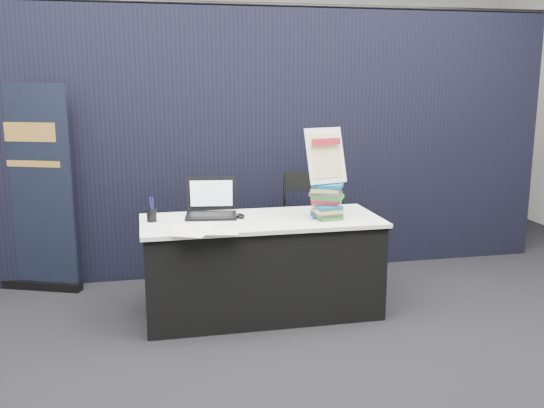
{
  "coord_description": "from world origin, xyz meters",
  "views": [
    {
      "loc": [
        -0.87,
        -3.81,
        1.79
      ],
      "look_at": [
        0.08,
        0.55,
        0.86
      ],
      "focal_mm": 40.0,
      "sensor_mm": 36.0,
      "label": 1
    }
  ],
  "objects": [
    {
      "name": "pullup_banner",
      "position": [
        -1.77,
        1.5,
        0.78
      ],
      "size": [
        0.73,
        0.37,
        1.75
      ],
      "rotation": [
        0.0,
        0.0,
        -0.38
      ],
      "color": "black",
      "rests_on": "floor"
    },
    {
      "name": "drape_partition",
      "position": [
        0.0,
        1.6,
        1.2
      ],
      "size": [
        6.0,
        0.08,
        2.4
      ],
      "primitive_type": "cube",
      "color": "black",
      "rests_on": "floor"
    },
    {
      "name": "mouse",
      "position": [
        -0.15,
        0.61,
        0.77
      ],
      "size": [
        0.1,
        0.12,
        0.03
      ],
      "primitive_type": "ellipsoid",
      "rotation": [
        0.0,
        0.0,
        0.26
      ],
      "color": "black",
      "rests_on": "display_table"
    },
    {
      "name": "pen_cup",
      "position": [
        -0.81,
        0.63,
        0.8
      ],
      "size": [
        0.08,
        0.08,
        0.09
      ],
      "primitive_type": "cylinder",
      "rotation": [
        0.0,
        0.0,
        0.08
      ],
      "color": "black",
      "rests_on": "display_table"
    },
    {
      "name": "laptop",
      "position": [
        -0.36,
        0.73,
        0.82
      ],
      "size": [
        0.42,
        0.36,
        0.29
      ],
      "rotation": [
        0.0,
        0.0,
        -0.14
      ],
      "color": "black",
      "rests_on": "display_table"
    },
    {
      "name": "brochure_right",
      "position": [
        -0.36,
        0.22,
        0.75
      ],
      "size": [
        0.3,
        0.24,
        0.0
      ],
      "primitive_type": "cube",
      "rotation": [
        0.0,
        0.0,
        -0.24
      ],
      "color": "white",
      "rests_on": "display_table"
    },
    {
      "name": "wall_back",
      "position": [
        0.0,
        4.0,
        1.75
      ],
      "size": [
        8.0,
        0.02,
        3.5
      ],
      "primitive_type": "cube",
      "color": "silver",
      "rests_on": "floor"
    },
    {
      "name": "brochure_left",
      "position": [
        -0.55,
        0.4,
        0.75
      ],
      "size": [
        0.34,
        0.26,
        0.0
      ],
      "primitive_type": "cube",
      "rotation": [
        0.0,
        0.0,
        0.09
      ],
      "color": "white",
      "rests_on": "display_table"
    },
    {
      "name": "brochure_mid",
      "position": [
        -0.58,
        0.22,
        0.75
      ],
      "size": [
        0.31,
        0.28,
        0.0
      ],
      "primitive_type": "cube",
      "rotation": [
        0.0,
        0.0,
        -0.44
      ],
      "color": "white",
      "rests_on": "display_table"
    },
    {
      "name": "floor",
      "position": [
        0.0,
        0.0,
        0.0
      ],
      "size": [
        8.0,
        8.0,
        0.0
      ],
      "primitive_type": "plane",
      "color": "black",
      "rests_on": "ground"
    },
    {
      "name": "stacking_chair",
      "position": [
        0.55,
        1.03,
        0.56
      ],
      "size": [
        0.49,
        0.5,
        1.0
      ],
      "rotation": [
        0.0,
        0.0,
        -0.1
      ],
      "color": "black",
      "rests_on": "floor"
    },
    {
      "name": "book_stack_short",
      "position": [
        0.49,
        0.42,
        0.8
      ],
      "size": [
        0.21,
        0.17,
        0.11
      ],
      "rotation": [
        0.0,
        0.0,
        0.16
      ],
      "color": "#228327",
      "rests_on": "display_table"
    },
    {
      "name": "book_stack_tall",
      "position": [
        0.49,
        0.49,
        0.88
      ],
      "size": [
        0.26,
        0.23,
        0.26
      ],
      "rotation": [
        0.0,
        0.0,
        -0.4
      ],
      "color": "#1D6C6E",
      "rests_on": "display_table"
    },
    {
      "name": "display_table",
      "position": [
        0.0,
        0.55,
        0.38
      ],
      "size": [
        1.8,
        0.75,
        0.75
      ],
      "color": "black",
      "rests_on": "floor"
    },
    {
      "name": "info_sign",
      "position": [
        0.49,
        0.52,
        1.22
      ],
      "size": [
        0.34,
        0.2,
        0.43
      ],
      "rotation": [
        0.0,
        0.0,
        0.28
      ],
      "color": "black",
      "rests_on": "book_stack_tall"
    }
  ]
}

